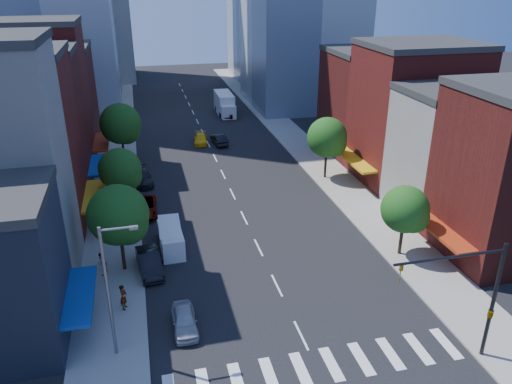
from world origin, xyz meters
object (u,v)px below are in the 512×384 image
parked_car_front (184,320)px  traffic_car_far (227,113)px  traffic_car_oncoming (219,139)px  parked_car_second (149,262)px  pedestrian_far (102,264)px  taxi (201,139)px  box_truck (225,104)px  cargo_van_near (170,236)px  cargo_van_far (171,241)px  parked_car_rear (142,178)px  parked_car_third (145,207)px  pedestrian_near (124,297)px

parked_car_front → traffic_car_far: traffic_car_far is taller
traffic_car_far → traffic_car_oncoming: bearing=80.6°
parked_car_second → traffic_car_far: bearing=65.8°
parked_car_front → pedestrian_far: bearing=124.9°
parked_car_second → taxi: parked_car_second is taller
parked_car_second → box_truck: (14.76, 47.33, 0.83)m
parked_car_second → box_truck: 49.58m
cargo_van_near → taxi: size_ratio=1.08×
cargo_van_far → pedestrian_far: (-5.67, -2.71, 0.13)m
parked_car_front → parked_car_rear: bearing=94.0°
parked_car_front → box_truck: bearing=76.7°
cargo_van_near → cargo_van_far: cargo_van_near is taller
parked_car_rear → box_truck: (14.76, 28.39, 0.90)m
parked_car_third → taxi: parked_car_third is taller
traffic_car_oncoming → parked_car_third: bearing=55.4°
parked_car_front → traffic_car_oncoming: bearing=76.7°
taxi → pedestrian_far: (-12.17, -31.94, 0.48)m
parked_car_second → pedestrian_near: (-1.98, -4.82, 0.31)m
traffic_car_oncoming → cargo_van_near: bearing=65.8°
parked_car_second → traffic_car_oncoming: parked_car_second is taller
parked_car_front → parked_car_third: size_ratio=0.79×
parked_car_third → taxi: size_ratio=1.16×
parked_car_third → cargo_van_near: 7.49m
parked_car_front → parked_car_second: 8.13m
parked_car_rear → box_truck: bearing=55.5°
parked_car_second → parked_car_third: 10.90m
traffic_car_far → box_truck: 2.46m
parked_car_second → pedestrian_near: size_ratio=2.52×
pedestrian_near → traffic_car_oncoming: bearing=-2.7°
cargo_van_near → cargo_van_far: bearing=-88.4°
cargo_van_near → taxi: (6.50, 28.40, -0.35)m
parked_car_rear → traffic_car_far: bearing=53.6°
traffic_car_far → pedestrian_near: (-16.67, -49.84, 0.34)m
parked_car_rear → traffic_car_far: size_ratio=1.11×
parked_car_third → traffic_car_far: traffic_car_far is taller
parked_car_second → parked_car_rear: (0.00, 18.94, -0.07)m
taxi → pedestrian_near: size_ratio=2.26×
traffic_car_oncoming → pedestrian_far: pedestrian_far is taller
parked_car_second → box_truck: box_truck is taller
parked_car_front → traffic_car_far: (12.68, 52.90, 0.10)m
parked_car_third → cargo_van_far: size_ratio=1.07×
cargo_van_far → parked_car_second: bearing=-127.1°
box_truck → pedestrian_far: box_truck is taller
box_truck → pedestrian_near: box_truck is taller
parked_car_third → box_truck: 39.31m
parked_car_front → cargo_van_far: size_ratio=0.85×
parked_car_third → pedestrian_far: (-3.67, -10.75, 0.41)m
parked_car_second → cargo_van_near: bearing=55.5°
pedestrian_near → pedestrian_far: 5.25m
parked_car_second → cargo_van_near: size_ratio=1.04×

